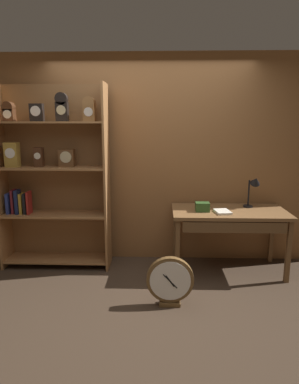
{
  "coord_description": "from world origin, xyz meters",
  "views": [
    {
      "loc": [
        0.12,
        -2.93,
        1.77
      ],
      "look_at": [
        0.01,
        0.67,
        1.02
      ],
      "focal_mm": 31.35,
      "sensor_mm": 36.0,
      "label": 1
    }
  ],
  "objects_px": {
    "desk_lamp": "(254,186)",
    "round_clock_large": "(170,281)",
    "bookshelf": "(52,175)",
    "open_repair_manual": "(223,212)",
    "toolbox_small": "(202,207)",
    "workbench": "(229,218)"
  },
  "relations": [
    {
      "from": "toolbox_small",
      "to": "open_repair_manual",
      "type": "height_order",
      "value": "toolbox_small"
    },
    {
      "from": "bookshelf",
      "to": "desk_lamp",
      "type": "distance_m",
      "value": 2.43
    },
    {
      "from": "workbench",
      "to": "open_repair_manual",
      "type": "bearing_deg",
      "value": -136.39
    },
    {
      "from": "workbench",
      "to": "open_repair_manual",
      "type": "height_order",
      "value": "open_repair_manual"
    },
    {
      "from": "workbench",
      "to": "round_clock_large",
      "type": "bearing_deg",
      "value": -131.9
    },
    {
      "from": "bookshelf",
      "to": "open_repair_manual",
      "type": "height_order",
      "value": "bookshelf"
    },
    {
      "from": "desk_lamp",
      "to": "round_clock_large",
      "type": "xyz_separation_m",
      "value": [
        -1.02,
        -0.94,
        -0.77
      ]
    },
    {
      "from": "bookshelf",
      "to": "workbench",
      "type": "height_order",
      "value": "bookshelf"
    },
    {
      "from": "bookshelf",
      "to": "toolbox_small",
      "type": "distance_m",
      "value": 1.84
    },
    {
      "from": "desk_lamp",
      "to": "open_repair_manual",
      "type": "distance_m",
      "value": 0.53
    },
    {
      "from": "round_clock_large",
      "to": "bookshelf",
      "type": "bearing_deg",
      "value": 146.08
    },
    {
      "from": "desk_lamp",
      "to": "toolbox_small",
      "type": "height_order",
      "value": "desk_lamp"
    },
    {
      "from": "bookshelf",
      "to": "toolbox_small",
      "type": "relative_size",
      "value": 13.9
    },
    {
      "from": "open_repair_manual",
      "to": "round_clock_large",
      "type": "bearing_deg",
      "value": -139.69
    },
    {
      "from": "toolbox_small",
      "to": "open_repair_manual",
      "type": "distance_m",
      "value": 0.24
    },
    {
      "from": "desk_lamp",
      "to": "workbench",
      "type": "bearing_deg",
      "value": -154.72
    },
    {
      "from": "toolbox_small",
      "to": "open_repair_manual",
      "type": "xyz_separation_m",
      "value": [
        0.22,
        -0.07,
        -0.04
      ]
    },
    {
      "from": "desk_lamp",
      "to": "toolbox_small",
      "type": "xyz_separation_m",
      "value": [
        -0.63,
        -0.17,
        -0.22
      ]
    },
    {
      "from": "desk_lamp",
      "to": "round_clock_large",
      "type": "relative_size",
      "value": 0.81
    },
    {
      "from": "desk_lamp",
      "to": "toolbox_small",
      "type": "distance_m",
      "value": 0.68
    },
    {
      "from": "bookshelf",
      "to": "desk_lamp",
      "type": "bearing_deg",
      "value": -0.34
    },
    {
      "from": "workbench",
      "to": "open_repair_manual",
      "type": "xyz_separation_m",
      "value": [
        -0.1,
        -0.1,
        0.1
      ]
    }
  ]
}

